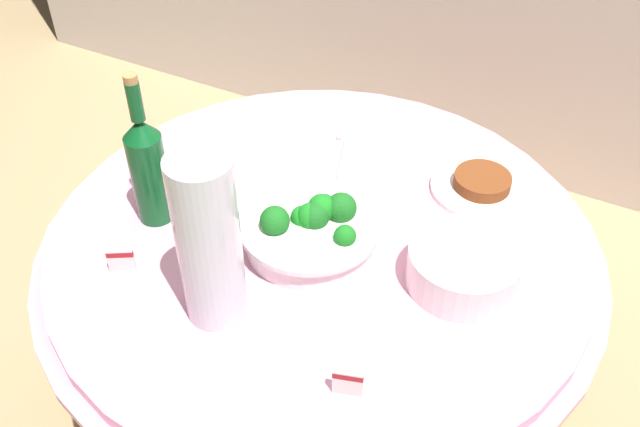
# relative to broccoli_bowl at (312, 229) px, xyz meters

# --- Properties ---
(buffet_table) EXTENTS (1.16, 1.16, 0.74)m
(buffet_table) POSITION_rel_broccoli_bowl_xyz_m (-0.00, 0.04, -0.41)
(buffet_table) COLOR maroon
(buffet_table) RESTS_ON ground_plane
(broccoli_bowl) EXTENTS (0.28, 0.28, 0.11)m
(broccoli_bowl) POSITION_rel_broccoli_bowl_xyz_m (0.00, 0.00, 0.00)
(broccoli_bowl) COLOR white
(broccoli_bowl) RESTS_ON buffet_table
(plate_stack) EXTENTS (0.21, 0.21, 0.08)m
(plate_stack) POSITION_rel_broccoli_bowl_xyz_m (0.30, 0.04, -0.00)
(plate_stack) COLOR white
(plate_stack) RESTS_ON buffet_table
(wine_bottle) EXTENTS (0.07, 0.07, 0.34)m
(wine_bottle) POSITION_rel_broccoli_bowl_xyz_m (-0.33, -0.07, 0.09)
(wine_bottle) COLOR #0D4E20
(wine_bottle) RESTS_ON buffet_table
(decorative_fruit_vase) EXTENTS (0.11, 0.11, 0.34)m
(decorative_fruit_vase) POSITION_rel_broccoli_bowl_xyz_m (-0.07, -0.23, 0.11)
(decorative_fruit_vase) COLOR silver
(decorative_fruit_vase) RESTS_ON buffet_table
(serving_tongs) EXTENTS (0.09, 0.17, 0.01)m
(serving_tongs) POSITION_rel_broccoli_bowl_xyz_m (-0.09, 0.28, -0.04)
(serving_tongs) COLOR silver
(serving_tongs) RESTS_ON buffet_table
(food_plate_stir_fry) EXTENTS (0.22, 0.22, 0.04)m
(food_plate_stir_fry) POSITION_rel_broccoli_bowl_xyz_m (0.25, 0.32, -0.03)
(food_plate_stir_fry) COLOR white
(food_plate_stir_fry) RESTS_ON buffet_table
(food_plate_rice) EXTENTS (0.22, 0.22, 0.04)m
(food_plate_rice) POSITION_rel_broccoli_bowl_xyz_m (-0.31, 0.17, -0.02)
(food_plate_rice) COLOR white
(food_plate_rice) RESTS_ON buffet_table
(label_placard_front) EXTENTS (0.05, 0.02, 0.05)m
(label_placard_front) POSITION_rel_broccoli_bowl_xyz_m (0.22, -0.28, -0.01)
(label_placard_front) COLOR white
(label_placard_front) RESTS_ON buffet_table
(label_placard_mid) EXTENTS (0.05, 0.03, 0.05)m
(label_placard_mid) POSITION_rel_broccoli_bowl_xyz_m (-0.29, -0.23, -0.01)
(label_placard_mid) COLOR white
(label_placard_mid) RESTS_ON buffet_table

